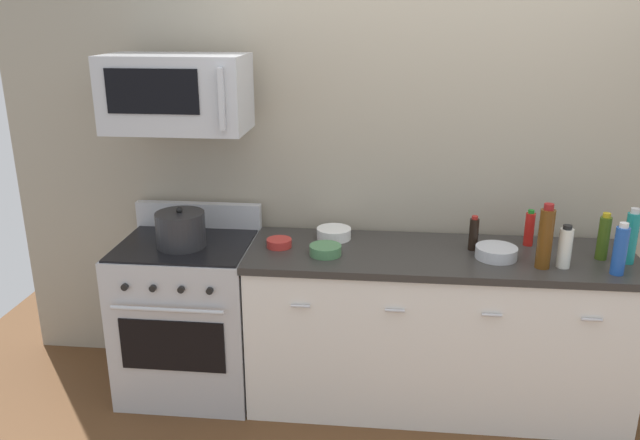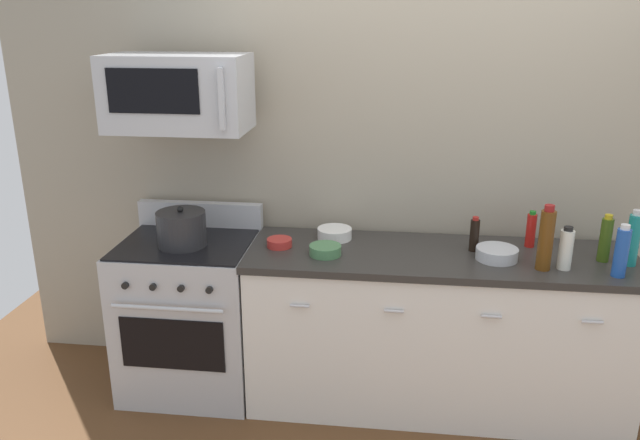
{
  "view_description": "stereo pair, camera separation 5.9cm",
  "coord_description": "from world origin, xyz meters",
  "px_view_note": "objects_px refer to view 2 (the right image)",
  "views": [
    {
      "loc": [
        -0.32,
        -3.21,
        2.16
      ],
      "look_at": [
        -0.65,
        -0.05,
        1.1
      ],
      "focal_mm": 35.23,
      "sensor_mm": 36.0,
      "label": 1
    },
    {
      "loc": [
        -0.26,
        -3.21,
        2.16
      ],
      "look_at": [
        -0.65,
        -0.05,
        1.1
      ],
      "focal_mm": 35.23,
      "sensor_mm": 36.0,
      "label": 2
    }
  ],
  "objects_px": {
    "bowl_steel_prep": "(497,253)",
    "bottle_sparkling_teal": "(633,239)",
    "bottle_vinegar_white": "(566,249)",
    "range_oven": "(191,314)",
    "bottle_olive_oil": "(605,239)",
    "bottle_hot_sauce_red": "(531,230)",
    "bowl_red_small": "(279,243)",
    "bottle_soda_blue": "(621,252)",
    "bottle_wine_amber": "(546,239)",
    "bowl_white_ceramic": "(335,233)",
    "stockpot": "(182,229)",
    "bottle_soy_sauce_dark": "(474,235)",
    "bowl_green_glaze": "(325,250)",
    "microwave": "(178,93)"
  },
  "relations": [
    {
      "from": "bottle_soy_sauce_dark",
      "to": "bowl_white_ceramic",
      "type": "height_order",
      "value": "bottle_soy_sauce_dark"
    },
    {
      "from": "microwave",
      "to": "bottle_hot_sauce_red",
      "type": "distance_m",
      "value": 2.06
    },
    {
      "from": "bowl_white_ceramic",
      "to": "bowl_red_small",
      "type": "bearing_deg",
      "value": -149.63
    },
    {
      "from": "bottle_soda_blue",
      "to": "bowl_steel_prep",
      "type": "height_order",
      "value": "bottle_soda_blue"
    },
    {
      "from": "bottle_wine_amber",
      "to": "bottle_sparkling_teal",
      "type": "bearing_deg",
      "value": 13.85
    },
    {
      "from": "bottle_olive_oil",
      "to": "stockpot",
      "type": "height_order",
      "value": "bottle_olive_oil"
    },
    {
      "from": "bottle_olive_oil",
      "to": "bottle_soy_sauce_dark",
      "type": "height_order",
      "value": "bottle_olive_oil"
    },
    {
      "from": "range_oven",
      "to": "bottle_vinegar_white",
      "type": "bearing_deg",
      "value": -3.89
    },
    {
      "from": "bottle_soda_blue",
      "to": "bottle_soy_sauce_dark",
      "type": "bearing_deg",
      "value": 158.25
    },
    {
      "from": "stockpot",
      "to": "bottle_soy_sauce_dark",
      "type": "bearing_deg",
      "value": 4.21
    },
    {
      "from": "bowl_green_glaze",
      "to": "bowl_white_ceramic",
      "type": "bearing_deg",
      "value": 84.7
    },
    {
      "from": "bottle_wine_amber",
      "to": "bowl_white_ceramic",
      "type": "bearing_deg",
      "value": 163.72
    },
    {
      "from": "bowl_steel_prep",
      "to": "stockpot",
      "type": "bearing_deg",
      "value": -179.82
    },
    {
      "from": "range_oven",
      "to": "bottle_olive_oil",
      "type": "relative_size",
      "value": 4.21
    },
    {
      "from": "bottle_olive_oil",
      "to": "bowl_green_glaze",
      "type": "xyz_separation_m",
      "value": [
        -1.45,
        -0.09,
        -0.09
      ]
    },
    {
      "from": "bottle_wine_amber",
      "to": "bottle_sparkling_teal",
      "type": "height_order",
      "value": "bottle_wine_amber"
    },
    {
      "from": "bottle_vinegar_white",
      "to": "bowl_steel_prep",
      "type": "relative_size",
      "value": 1.03
    },
    {
      "from": "bowl_white_ceramic",
      "to": "bottle_olive_oil",
      "type": "bearing_deg",
      "value": -6.66
    },
    {
      "from": "bottle_olive_oil",
      "to": "bottle_soda_blue",
      "type": "relative_size",
      "value": 0.95
    },
    {
      "from": "bottle_hot_sauce_red",
      "to": "stockpot",
      "type": "xyz_separation_m",
      "value": [
        -1.92,
        -0.22,
        0.0
      ]
    },
    {
      "from": "bowl_white_ceramic",
      "to": "stockpot",
      "type": "distance_m",
      "value": 0.86
    },
    {
      "from": "bottle_vinegar_white",
      "to": "bottle_olive_oil",
      "type": "bearing_deg",
      "value": 30.54
    },
    {
      "from": "bowl_red_small",
      "to": "bowl_steel_prep",
      "type": "height_order",
      "value": "bowl_steel_prep"
    },
    {
      "from": "bowl_green_glaze",
      "to": "bottle_vinegar_white",
      "type": "bearing_deg",
      "value": -1.98
    },
    {
      "from": "range_oven",
      "to": "bottle_wine_amber",
      "type": "height_order",
      "value": "bottle_wine_amber"
    },
    {
      "from": "bottle_wine_amber",
      "to": "bottle_soda_blue",
      "type": "bearing_deg",
      "value": -7.67
    },
    {
      "from": "bottle_sparkling_teal",
      "to": "bowl_red_small",
      "type": "bearing_deg",
      "value": 178.86
    },
    {
      "from": "bottle_wine_amber",
      "to": "bowl_white_ceramic",
      "type": "distance_m",
      "value": 1.14
    },
    {
      "from": "bottle_soy_sauce_dark",
      "to": "bowl_red_small",
      "type": "distance_m",
      "value": 1.07
    },
    {
      "from": "range_oven",
      "to": "bowl_red_small",
      "type": "relative_size",
      "value": 7.69
    },
    {
      "from": "bowl_steel_prep",
      "to": "bottle_sparkling_teal",
      "type": "bearing_deg",
      "value": 0.37
    },
    {
      "from": "bottle_hot_sauce_red",
      "to": "bottle_soda_blue",
      "type": "bearing_deg",
      "value": -46.28
    },
    {
      "from": "range_oven",
      "to": "bowl_steel_prep",
      "type": "bearing_deg",
      "value": -1.61
    },
    {
      "from": "bowl_steel_prep",
      "to": "bottle_soda_blue",
      "type": "bearing_deg",
      "value": -15.39
    },
    {
      "from": "range_oven",
      "to": "bottle_olive_oil",
      "type": "distance_m",
      "value": 2.33
    },
    {
      "from": "bowl_red_small",
      "to": "range_oven",
      "type": "bearing_deg",
      "value": 179.24
    },
    {
      "from": "bottle_vinegar_white",
      "to": "stockpot",
      "type": "bearing_deg",
      "value": 177.61
    },
    {
      "from": "bottle_hot_sauce_red",
      "to": "bowl_red_small",
      "type": "height_order",
      "value": "bottle_hot_sauce_red"
    },
    {
      "from": "range_oven",
      "to": "stockpot",
      "type": "xyz_separation_m",
      "value": [
        0.0,
        -0.05,
        0.55
      ]
    },
    {
      "from": "bottle_wine_amber",
      "to": "bowl_red_small",
      "type": "height_order",
      "value": "bottle_wine_amber"
    },
    {
      "from": "microwave",
      "to": "bowl_green_glaze",
      "type": "relative_size",
      "value": 4.34
    },
    {
      "from": "bottle_soy_sauce_dark",
      "to": "stockpot",
      "type": "xyz_separation_m",
      "value": [
        -1.6,
        -0.12,
        0.01
      ]
    },
    {
      "from": "bowl_green_glaze",
      "to": "bowl_red_small",
      "type": "height_order",
      "value": "bowl_green_glaze"
    },
    {
      "from": "bottle_soy_sauce_dark",
      "to": "range_oven",
      "type": "bearing_deg",
      "value": -177.69
    },
    {
      "from": "bottle_olive_oil",
      "to": "bottle_sparkling_teal",
      "type": "xyz_separation_m",
      "value": [
        0.12,
        -0.04,
        0.02
      ]
    },
    {
      "from": "bottle_wine_amber",
      "to": "bottle_hot_sauce_red",
      "type": "height_order",
      "value": "bottle_wine_amber"
    },
    {
      "from": "bottle_vinegar_white",
      "to": "bottle_wine_amber",
      "type": "bearing_deg",
      "value": -170.54
    },
    {
      "from": "bottle_olive_oil",
      "to": "bottle_wine_amber",
      "type": "relative_size",
      "value": 0.75
    },
    {
      "from": "range_oven",
      "to": "microwave",
      "type": "distance_m",
      "value": 1.28
    },
    {
      "from": "bottle_vinegar_white",
      "to": "bowl_steel_prep",
      "type": "bearing_deg",
      "value": 164.29
    }
  ]
}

